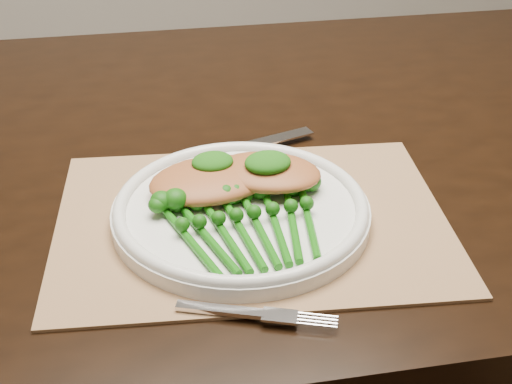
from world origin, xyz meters
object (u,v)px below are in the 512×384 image
object	(u,v)px
dinner_plate	(241,209)
broccolini_bundle	(251,231)
placemat	(252,220)
dining_table	(253,336)
chicken_fillet_left	(211,180)

from	to	relation	value
dinner_plate	broccolini_bundle	size ratio (longest dim) A/B	1.65
broccolini_bundle	placemat	bearing A→B (deg)	72.46
broccolini_bundle	dining_table	bearing A→B (deg)	72.80
dinner_plate	chicken_fillet_left	world-z (taller)	chicken_fillet_left
chicken_fillet_left	broccolini_bundle	world-z (taller)	chicken_fillet_left
dining_table	chicken_fillet_left	world-z (taller)	chicken_fillet_left
dinner_plate	broccolini_bundle	xyz separation A→B (m)	(-0.00, -0.05, 0.01)
chicken_fillet_left	dinner_plate	bearing A→B (deg)	-65.10
dining_table	chicken_fillet_left	size ratio (longest dim) A/B	11.66
placemat	chicken_fillet_left	distance (m)	0.07
dining_table	broccolini_bundle	size ratio (longest dim) A/B	9.64
dinner_plate	placemat	bearing A→B (deg)	-9.75
dining_table	dinner_plate	xyz separation A→B (m)	(-0.07, -0.20, 0.39)
chicken_fillet_left	broccolini_bundle	bearing A→B (deg)	-82.91
dinner_plate	chicken_fillet_left	xyz separation A→B (m)	(-0.02, 0.04, 0.02)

